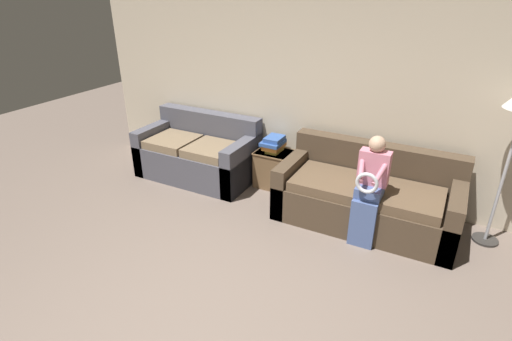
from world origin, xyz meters
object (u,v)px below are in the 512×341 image
child_left_seated (370,187)px  side_shelf (273,168)px  couch_side (199,155)px  book_stack (274,144)px  couch_main (367,197)px

child_left_seated → side_shelf: 1.59m
couch_side → book_stack: bearing=11.4°
couch_side → book_stack: (1.06, 0.21, 0.28)m
side_shelf → couch_main: bearing=-12.2°
couch_side → book_stack: 1.12m
couch_main → side_shelf: size_ratio=3.94×
couch_main → child_left_seated: child_left_seated is taller
couch_side → side_shelf: bearing=11.1°
side_shelf → book_stack: (-0.00, 0.01, 0.35)m
child_left_seated → book_stack: bearing=154.3°
couch_main → child_left_seated: size_ratio=1.70×
couch_side → book_stack: size_ratio=4.74×
child_left_seated → side_shelf: bearing=154.4°
book_stack → child_left_seated: bearing=-25.7°
couch_main → book_stack: couch_main is taller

